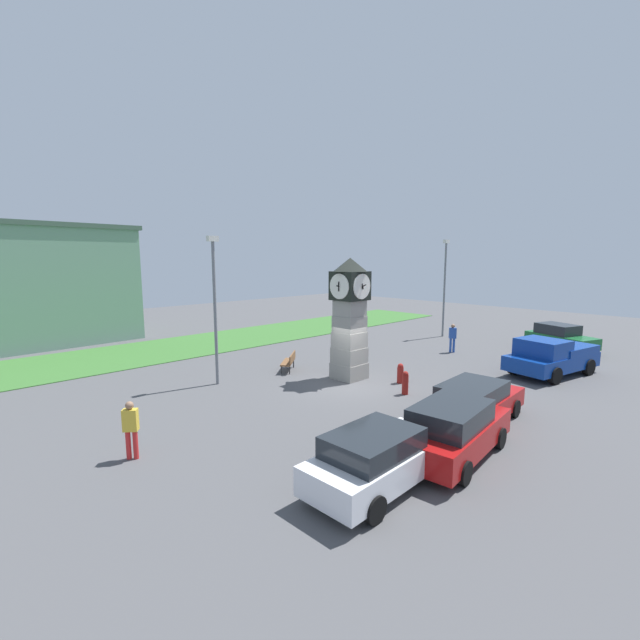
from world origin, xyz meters
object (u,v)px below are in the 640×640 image
car_navy_sedan (379,458)px  street_lamp_far_side (445,282)px  pickup_truck (552,356)px  pedestrian_crossing_lot (453,336)px  car_by_building (475,402)px  car_far_lot (560,337)px  bollard_near_tower (400,373)px  car_near_tower (454,430)px  street_lamp_near_road (215,301)px  clock_tower (350,316)px  bollard_mid_row (405,383)px  pedestrian_near_bench (131,426)px  bench (289,361)px

car_navy_sedan → street_lamp_far_side: 22.30m
pickup_truck → pedestrian_crossing_lot: bearing=79.3°
car_by_building → car_far_lot: bearing=6.8°
bollard_near_tower → car_near_tower: (-5.04, -5.37, 0.36)m
pickup_truck → pedestrian_crossing_lot: (1.12, 5.90, 0.07)m
pedestrian_crossing_lot → street_lamp_near_road: 14.59m
street_lamp_far_side → bollard_near_tower: bearing=-158.6°
clock_tower → bollard_mid_row: size_ratio=5.71×
bollard_near_tower → car_near_tower: 7.37m
clock_tower → street_lamp_near_road: street_lamp_near_road is taller
bollard_mid_row → street_lamp_near_road: street_lamp_near_road is taller
car_near_tower → pickup_truck: bearing=5.1°
car_navy_sedan → car_by_building: car_navy_sedan is taller
car_by_building → pedestrian_crossing_lot: 11.48m
pickup_truck → street_lamp_near_road: 16.38m
street_lamp_far_side → bollard_mid_row: bearing=-156.3°
clock_tower → car_near_tower: clock_tower is taller
pedestrian_crossing_lot → car_navy_sedan: bearing=-157.4°
bollard_mid_row → pedestrian_crossing_lot: bearing=16.7°
car_navy_sedan → pickup_truck: pickup_truck is taller
car_near_tower → pedestrian_crossing_lot: size_ratio=2.65×
car_by_building → pickup_truck: bearing=1.6°
pedestrian_near_bench → street_lamp_near_road: bearing=40.2°
clock_tower → pedestrian_near_bench: bearing=-173.7°
bollard_near_tower → pedestrian_near_bench: size_ratio=0.54×
bollard_mid_row → street_lamp_near_road: bearing=125.5°
clock_tower → pedestrian_near_bench: size_ratio=3.34×
car_navy_sedan → street_lamp_far_side: size_ratio=0.62×
bollard_near_tower → car_by_building: 5.04m
bench → bollard_near_tower: bearing=-66.6°
pedestrian_near_bench → street_lamp_near_road: street_lamp_near_road is taller
pedestrian_near_bench → car_near_tower: bearing=-43.6°
bench → pedestrian_near_bench: pedestrian_near_bench is taller
car_navy_sedan → car_by_building: size_ratio=0.95×
car_far_lot → pedestrian_crossing_lot: bearing=142.0°
pedestrian_crossing_lot → street_lamp_near_road: (-13.69, 4.19, 2.83)m
bench → street_lamp_far_side: (14.25, -0.49, 3.46)m
car_by_building → bollard_near_tower: bearing=65.4°
bollard_near_tower → street_lamp_near_road: (-6.09, 5.75, 3.36)m
clock_tower → bollard_near_tower: clock_tower is taller
car_near_tower → car_far_lot: 18.34m
car_navy_sedan → car_near_tower: size_ratio=0.94×
car_far_lot → pickup_truck: 6.82m
car_navy_sedan → street_lamp_near_road: 11.20m
street_lamp_near_road → pedestrian_crossing_lot: bearing=-17.0°
street_lamp_far_side → pedestrian_crossing_lot: bearing=-144.3°
car_far_lot → car_by_building: bearing=-173.2°
clock_tower → bollard_near_tower: (1.10, -2.17, -2.54)m
pickup_truck → street_lamp_near_road: size_ratio=0.79×
bollard_mid_row → car_by_building: bearing=-104.3°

